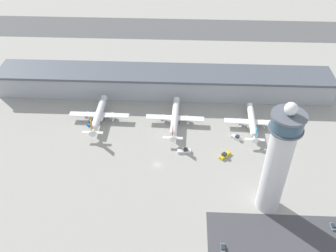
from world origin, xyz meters
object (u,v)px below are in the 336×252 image
(control_tower, at_px, (278,161))
(service_truck_water, at_px, (225,155))
(car_blue_compact, at_px, (223,248))
(airplane_gate_charlie, at_px, (252,122))
(service_truck_catering, at_px, (184,151))
(airplane_gate_bravo, at_px, (175,118))
(car_navy_sedan, at_px, (333,226))
(service_truck_fuel, at_px, (236,138))
(service_truck_baggage, at_px, (92,123))
(airplane_gate_alpha, at_px, (99,115))

(control_tower, height_order, service_truck_water, control_tower)
(car_blue_compact, bearing_deg, service_truck_water, 85.01)
(control_tower, distance_m, airplane_gate_charlie, 64.19)
(service_truck_catering, bearing_deg, airplane_gate_bravo, 103.82)
(airplane_gate_bravo, bearing_deg, service_truck_catering, -76.18)
(service_truck_catering, relative_size, car_blue_compact, 1.69)
(service_truck_catering, bearing_deg, airplane_gate_charlie, 30.34)
(service_truck_catering, distance_m, car_navy_sedan, 83.01)
(airplane_gate_charlie, relative_size, service_truck_water, 4.72)
(airplane_gate_charlie, xyz_separation_m, service_truck_fuel, (-10.07, -10.84, -3.42))
(airplane_gate_charlie, xyz_separation_m, service_truck_baggage, (-97.31, -0.68, -3.43))
(service_truck_catering, xyz_separation_m, service_truck_baggage, (-56.99, 22.92, 0.04))
(airplane_gate_bravo, height_order, car_blue_compact, airplane_gate_bravo)
(airplane_gate_charlie, xyz_separation_m, service_truck_water, (-17.94, -26.10, -3.41))
(airplane_gate_alpha, xyz_separation_m, car_navy_sedan, (121.32, -73.54, -3.94))
(car_navy_sedan, bearing_deg, control_tower, 157.21)
(airplane_gate_bravo, xyz_separation_m, service_truck_water, (28.62, -27.85, -3.45))
(service_truck_fuel, distance_m, car_navy_sedan, 71.02)
(service_truck_water, relative_size, car_navy_sedan, 1.79)
(service_truck_baggage, bearing_deg, airplane_gate_charlie, 0.40)
(control_tower, relative_size, service_truck_fuel, 9.55)
(airplane_gate_alpha, height_order, airplane_gate_charlie, airplane_gate_alpha)
(service_truck_catering, xyz_separation_m, service_truck_water, (22.38, -2.51, 0.07))
(control_tower, distance_m, service_truck_fuel, 56.94)
(airplane_gate_charlie, height_order, car_navy_sedan, airplane_gate_charlie)
(airplane_gate_charlie, height_order, service_truck_water, airplane_gate_charlie)
(airplane_gate_bravo, bearing_deg, control_tower, -52.63)
(airplane_gate_bravo, relative_size, service_truck_fuel, 6.30)
(service_truck_catering, distance_m, car_blue_compact, 63.06)
(service_truck_baggage, bearing_deg, airplane_gate_alpha, 40.72)
(service_truck_baggage, distance_m, car_blue_compact, 111.81)
(service_truck_baggage, bearing_deg, car_navy_sedan, -29.24)
(airplane_gate_bravo, bearing_deg, airplane_gate_charlie, -2.15)
(control_tower, relative_size, car_blue_compact, 13.14)
(service_truck_baggage, bearing_deg, service_truck_water, -17.76)
(service_truck_baggage, xyz_separation_m, car_navy_sedan, (125.27, -70.14, -0.35))
(airplane_gate_alpha, height_order, car_blue_compact, airplane_gate_alpha)
(airplane_gate_alpha, relative_size, airplane_gate_charlie, 1.06)
(control_tower, xyz_separation_m, car_blue_compact, (-22.85, -25.24, -29.09))
(service_truck_baggage, height_order, car_navy_sedan, service_truck_baggage)
(airplane_gate_alpha, xyz_separation_m, service_truck_catering, (53.04, -26.32, -3.63))
(service_truck_fuel, relative_size, car_navy_sedan, 1.52)
(service_truck_fuel, bearing_deg, car_blue_compact, -100.00)
(airplane_gate_bravo, relative_size, service_truck_baggage, 5.40)
(airplane_gate_bravo, xyz_separation_m, service_truck_catering, (6.24, -25.34, -3.52))
(service_truck_catering, bearing_deg, service_truck_baggage, 158.09)
(airplane_gate_alpha, height_order, service_truck_baggage, airplane_gate_alpha)
(control_tower, bearing_deg, airplane_gate_bravo, 127.37)
(airplane_gate_alpha, relative_size, airplane_gate_bravo, 0.93)
(control_tower, relative_size, service_truck_catering, 7.79)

